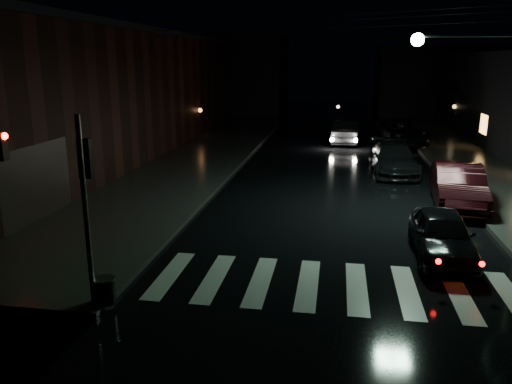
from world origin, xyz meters
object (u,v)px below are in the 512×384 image
at_px(parked_car_b, 458,186).
at_px(oncoming_car, 345,132).
at_px(parked_car_a, 442,234).
at_px(parked_car_c, 394,158).
at_px(parked_car_d, 401,132).

distance_m(parked_car_b, oncoming_car, 15.34).
bearing_deg(oncoming_car, parked_car_b, 107.13).
xyz_separation_m(parked_car_a, parked_car_c, (-0.22, 11.07, 0.08)).
xyz_separation_m(parked_car_a, oncoming_car, (-2.52, 20.14, 0.13)).
bearing_deg(oncoming_car, parked_car_c, 105.86).
bearing_deg(parked_car_b, oncoming_car, 111.30).
xyz_separation_m(parked_car_c, parked_car_d, (1.44, 9.26, 0.06)).
relative_size(parked_car_a, oncoming_car, 0.81).
bearing_deg(parked_car_c, parked_car_b, -73.61).
xyz_separation_m(parked_car_b, parked_car_d, (-0.36, 14.98, -0.00)).
relative_size(parked_car_b, parked_car_d, 0.85).
distance_m(parked_car_a, parked_car_d, 20.37).
height_order(parked_car_c, oncoming_car, oncoming_car).
height_order(parked_car_b, parked_car_d, parked_car_b).
bearing_deg(parked_car_a, oncoming_car, 98.32).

